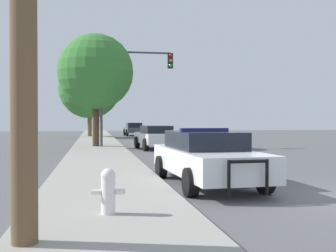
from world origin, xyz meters
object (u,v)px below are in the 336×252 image
fire_hydrant (108,190)px  traffic_light (129,78)px  police_car (206,156)px  tree_sidewalk_mid (96,72)px  car_background_midblock (156,137)px  car_background_distant (134,129)px  tree_sidewalk_far (90,88)px

fire_hydrant → traffic_light: 18.29m
police_car → tree_sidewalk_mid: size_ratio=0.78×
traffic_light → car_background_midblock: (1.40, -1.13, -3.43)m
traffic_light → car_background_midblock: 3.88m
police_car → fire_hydrant: 4.47m
car_background_midblock → car_background_distant: bearing=83.4°
tree_sidewalk_mid → car_background_distant: bearing=78.0°
police_car → tree_sidewalk_far: (-3.26, 29.57, 3.96)m
fire_hydrant → traffic_light: size_ratio=0.13×
traffic_light → car_background_midblock: size_ratio=1.35×
fire_hydrant → car_background_distant: (3.95, 37.23, 0.19)m
tree_sidewalk_far → tree_sidewalk_mid: bearing=-88.1°
fire_hydrant → traffic_light: traffic_light is taller
tree_sidewalk_mid → police_car: bearing=-79.3°
car_background_midblock → tree_sidewalk_far: 17.36m
police_car → tree_sidewalk_far: size_ratio=0.69×
police_car → fire_hydrant: bearing=50.4°
fire_hydrant → tree_sidewalk_far: tree_sidewalk_far is taller
car_background_midblock → car_background_distant: (0.70, 20.53, -0.01)m
fire_hydrant → tree_sidewalk_far: bearing=91.0°
police_car → traffic_light: 14.67m
car_background_midblock → car_background_distant: car_background_distant is taller
car_background_distant → tree_sidewalk_far: bearing=-139.8°
car_background_midblock → tree_sidewalk_mid: bearing=151.3°
fire_hydrant → tree_sidewalk_mid: 18.62m
fire_hydrant → car_background_midblock: car_background_midblock is taller
tree_sidewalk_mid → tree_sidewalk_far: tree_sidewalk_far is taller
traffic_light → car_background_midblock: traffic_light is taller
traffic_light → police_car: bearing=-86.7°
car_background_distant → tree_sidewalk_far: (-4.54, -4.08, 3.97)m
police_car → car_background_midblock: 13.12m
fire_hydrant → tree_sidewalk_far: size_ratio=0.10×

